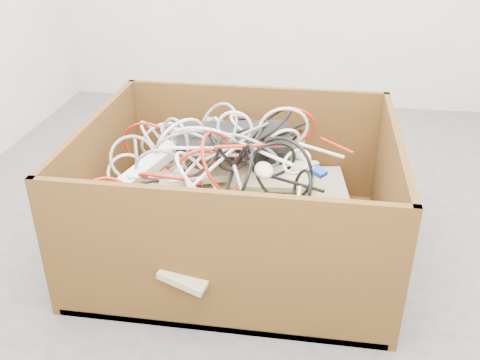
# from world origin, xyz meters

# --- Properties ---
(ground) EXTENTS (3.00, 3.00, 0.00)m
(ground) POSITION_xyz_m (0.00, 0.00, 0.00)
(ground) COLOR #4C4C4E
(ground) RESTS_ON ground
(cardboard_box) EXTENTS (1.13, 0.94, 0.53)m
(cardboard_box) POSITION_xyz_m (-0.11, -0.21, 0.14)
(cardboard_box) COLOR #422B10
(cardboard_box) RESTS_ON ground
(keyboard_pile) EXTENTS (1.02, 0.89, 0.38)m
(keyboard_pile) POSITION_xyz_m (-0.11, -0.19, 0.28)
(keyboard_pile) COLOR tan
(keyboard_pile) RESTS_ON cardboard_box
(mice_scatter) EXTENTS (0.71, 0.74, 0.21)m
(mice_scatter) POSITION_xyz_m (-0.12, -0.25, 0.35)
(mice_scatter) COLOR beige
(mice_scatter) RESTS_ON keyboard_pile
(power_strip_left) EXTENTS (0.22, 0.31, 0.13)m
(power_strip_left) POSITION_xyz_m (-0.43, -0.29, 0.37)
(power_strip_left) COLOR silver
(power_strip_left) RESTS_ON keyboard_pile
(power_strip_right) EXTENTS (0.26, 0.09, 0.09)m
(power_strip_right) POSITION_xyz_m (-0.30, -0.45, 0.33)
(power_strip_right) COLOR silver
(power_strip_right) RESTS_ON keyboard_pile
(vga_plug) EXTENTS (0.06, 0.06, 0.03)m
(vga_plug) POSITION_xyz_m (0.20, -0.21, 0.37)
(vga_plug) COLOR #0C38BE
(vga_plug) RESTS_ON keyboard_pile
(cable_tangle) EXTENTS (0.96, 0.80, 0.40)m
(cable_tangle) POSITION_xyz_m (-0.19, -0.20, 0.41)
(cable_tangle) COLOR black
(cable_tangle) RESTS_ON keyboard_pile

